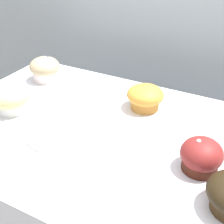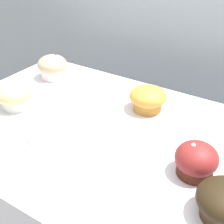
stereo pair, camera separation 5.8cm
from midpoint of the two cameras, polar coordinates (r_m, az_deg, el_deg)
The scene contains 6 objects.
wall_back at distance 1.35m, azimuth 10.61°, elevation 8.92°, with size 3.20×0.10×1.80m, color #A8B2B7.
muffin_front_center at distance 1.15m, azimuth -13.64°, elevation 7.65°, with size 0.11×0.11×0.09m.
muffin_back_right at distance 0.73m, azimuth 13.81°, elevation -7.89°, with size 0.10×0.10×0.08m.
muffin_front_left at distance 0.94m, azimuth 4.34°, elevation 2.73°, with size 0.11×0.11×0.07m.
muffin_front_right at distance 0.98m, azimuth -19.80°, elevation 2.38°, with size 0.12×0.12×0.09m.
serving_plate at distance 0.86m, azimuth -11.30°, elevation -3.63°, with size 0.19×0.19×0.01m.
Camera 1 is at (0.34, -0.61, 1.40)m, focal length 50.00 mm.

